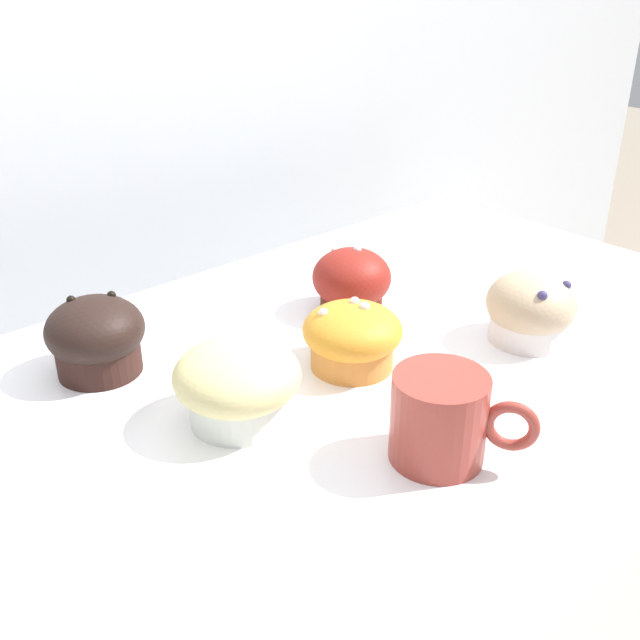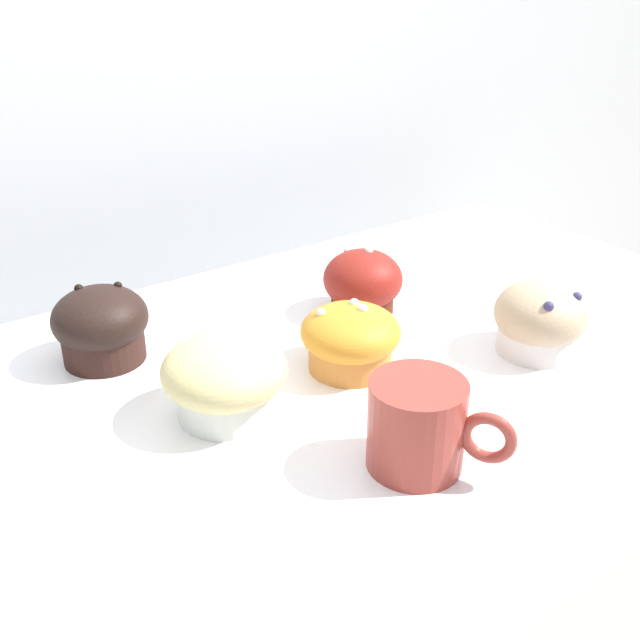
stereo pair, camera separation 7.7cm
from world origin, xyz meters
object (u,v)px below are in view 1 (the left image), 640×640
at_px(muffin_back_left, 530,309).
at_px(muffin_front_right, 352,336).
at_px(muffin_front_left, 352,282).
at_px(coffee_cup, 441,416).
at_px(muffin_back_right, 96,337).
at_px(muffin_front_center, 237,383).

bearing_deg(muffin_back_left, muffin_front_right, 154.37).
distance_m(muffin_back_left, muffin_front_left, 0.21).
relative_size(muffin_front_left, coffee_cup, 0.82).
distance_m(muffin_back_left, coffee_cup, 0.25).
bearing_deg(coffee_cup, muffin_front_right, 71.57).
distance_m(muffin_back_right, coffee_cup, 0.36).
height_order(muffin_back_left, muffin_back_right, muffin_back_right).
height_order(muffin_back_left, muffin_front_right, muffin_back_left).
relative_size(muffin_front_center, muffin_back_left, 1.19).
height_order(muffin_front_right, coffee_cup, coffee_cup).
relative_size(muffin_front_left, muffin_front_right, 0.91).
distance_m(muffin_back_right, muffin_front_left, 0.30).
relative_size(muffin_back_right, muffin_front_right, 0.96).
relative_size(muffin_front_center, coffee_cup, 1.02).
xyz_separation_m(muffin_front_left, coffee_cup, (-0.15, -0.26, 0.01)).
distance_m(muffin_front_center, muffin_back_right, 0.17).
bearing_deg(muffin_front_right, coffee_cup, -108.43).
xyz_separation_m(muffin_front_center, muffin_front_left, (0.24, 0.10, -0.00)).
relative_size(muffin_back_left, coffee_cup, 0.86).
height_order(muffin_front_center, muffin_back_left, muffin_back_left).
distance_m(muffin_back_right, muffin_front_right, 0.26).
relative_size(muffin_front_right, coffee_cup, 0.90).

